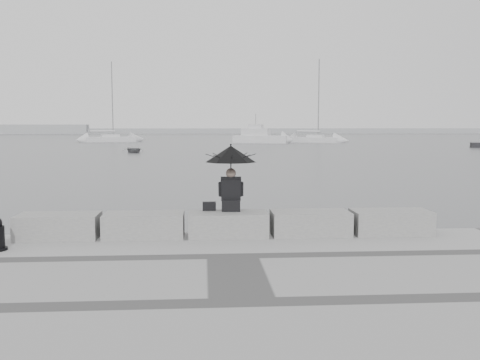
{
  "coord_description": "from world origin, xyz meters",
  "views": [
    {
      "loc": [
        -0.49,
        -11.2,
        2.78
      ],
      "look_at": [
        0.48,
        3.0,
        1.3
      ],
      "focal_mm": 40.0,
      "sensor_mm": 36.0,
      "label": 1
    }
  ],
  "objects": [
    {
      "name": "stone_block_left",
      "position": [
        -1.7,
        -0.45,
        0.75
      ],
      "size": [
        1.6,
        0.8,
        0.5
      ],
      "primitive_type": "cube",
      "color": "slate",
      "rests_on": "promenade"
    },
    {
      "name": "stone_block_right",
      "position": [
        1.7,
        -0.45,
        0.75
      ],
      "size": [
        1.6,
        0.8,
        0.5
      ],
      "primitive_type": "cube",
      "color": "slate",
      "rests_on": "promenade"
    },
    {
      "name": "bag",
      "position": [
        -0.38,
        -0.19,
        1.09
      ],
      "size": [
        0.28,
        0.16,
        0.18
      ],
      "primitive_type": "cube",
      "color": "black",
      "rests_on": "stone_block_centre"
    },
    {
      "name": "sailboat_left",
      "position": [
        -15.52,
        76.48,
        0.52
      ],
      "size": [
        8.32,
        5.25,
        12.9
      ],
      "rotation": [
        0.0,
        0.0,
        0.39
      ],
      "color": "silver",
      "rests_on": "ground"
    },
    {
      "name": "seated_person",
      "position": [
        0.07,
        -0.26,
        1.98
      ],
      "size": [
        1.07,
        1.07,
        1.39
      ],
      "rotation": [
        0.0,
        0.0,
        -0.06
      ],
      "color": "black",
      "rests_on": "stone_block_centre"
    },
    {
      "name": "stone_block_centre",
      "position": [
        0.0,
        -0.45,
        0.75
      ],
      "size": [
        1.6,
        0.8,
        0.5
      ],
      "primitive_type": "cube",
      "color": "slate",
      "rests_on": "promenade"
    },
    {
      "name": "distant_landmass",
      "position": [
        -8.14,
        154.51,
        0.9
      ],
      "size": [
        180.0,
        8.0,
        2.8
      ],
      "color": "#979A9C",
      "rests_on": "ground"
    },
    {
      "name": "dinghy",
      "position": [
        -7.48,
        43.01,
        0.27
      ],
      "size": [
        3.41,
        2.03,
        0.54
      ],
      "primitive_type": "imported",
      "rotation": [
        0.0,
        0.0,
        0.23
      ],
      "color": "gray",
      "rests_on": "ground"
    },
    {
      "name": "motor_cruiser",
      "position": [
        8.26,
        69.84,
        0.89
      ],
      "size": [
        8.7,
        5.31,
        4.5
      ],
      "rotation": [
        0.0,
        0.0,
        -0.33
      ],
      "color": "silver",
      "rests_on": "ground"
    },
    {
      "name": "ground",
      "position": [
        0.0,
        0.0,
        0.0
      ],
      "size": [
        360.0,
        360.0,
        0.0
      ],
      "primitive_type": "plane",
      "color": "#4B4E50",
      "rests_on": "ground"
    },
    {
      "name": "stone_block_far_right",
      "position": [
        3.4,
        -0.45,
        0.75
      ],
      "size": [
        1.6,
        0.8,
        0.5
      ],
      "primitive_type": "cube",
      "color": "slate",
      "rests_on": "promenade"
    },
    {
      "name": "stone_block_far_left",
      "position": [
        -3.4,
        -0.45,
        0.75
      ],
      "size": [
        1.6,
        0.8,
        0.5
      ],
      "primitive_type": "cube",
      "color": "slate",
      "rests_on": "promenade"
    },
    {
      "name": "sailboat_right",
      "position": [
        16.93,
        71.29,
        0.53
      ],
      "size": [
        7.62,
        5.4,
        12.9
      ],
      "rotation": [
        0.0,
        0.0,
        -0.46
      ],
      "color": "silver",
      "rests_on": "ground"
    }
  ]
}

